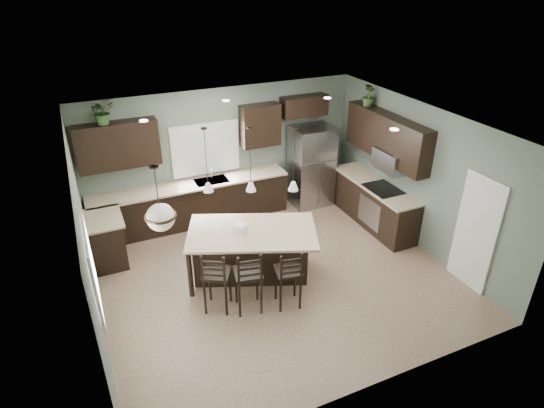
{
  "coord_description": "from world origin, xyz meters",
  "views": [
    {
      "loc": [
        -2.81,
        -6.08,
        5.02
      ],
      "look_at": [
        0.1,
        0.4,
        1.25
      ],
      "focal_mm": 30.0,
      "sensor_mm": 36.0,
      "label": 1
    }
  ],
  "objects": [
    {
      "name": "faucet",
      "position": [
        -0.4,
        2.4,
        1.08
      ],
      "size": [
        0.02,
        0.02,
        0.28
      ],
      "primitive_type": "cylinder",
      "color": "silver",
      "rests_on": "back_countertop"
    },
    {
      "name": "plant_right_wall",
      "position": [
        2.8,
        1.57,
        2.62
      ],
      "size": [
        0.29,
        0.29,
        0.44
      ],
      "primitive_type": "imported",
      "rotation": [
        0.0,
        0.0,
        0.21
      ],
      "color": "#365324",
      "rests_on": "right_upper_cabs"
    },
    {
      "name": "right_upper_cabs",
      "position": [
        2.83,
        0.87,
        1.95
      ],
      "size": [
        0.34,
        2.35,
        0.9
      ],
      "primitive_type": "cube",
      "color": "black",
      "rests_on": "room_shell"
    },
    {
      "name": "wall_oven_front",
      "position": [
        2.4,
        0.6,
        0.45
      ],
      "size": [
        0.01,
        0.72,
        0.6
      ],
      "primitive_type": "cube",
      "color": "gray",
      "rests_on": "right_lower_cabs"
    },
    {
      "name": "room_shell",
      "position": [
        0.0,
        0.0,
        1.7
      ],
      "size": [
        6.0,
        6.0,
        6.0
      ],
      "color": "slate",
      "rests_on": "ground"
    },
    {
      "name": "kitchen_island",
      "position": [
        -0.37,
        0.19,
        0.46
      ],
      "size": [
        2.52,
        2.0,
        0.92
      ],
      "primitive_type": "cube",
      "rotation": [
        0.0,
        0.0,
        -0.39
      ],
      "color": "black",
      "rests_on": "ground"
    },
    {
      "name": "ground",
      "position": [
        0.0,
        0.0,
        0.0
      ],
      "size": [
        6.0,
        6.0,
        0.0
      ],
      "primitive_type": "plane",
      "color": "#9E8466",
      "rests_on": "ground"
    },
    {
      "name": "bar_stool_right",
      "position": [
        -0.15,
        -0.79,
        0.55
      ],
      "size": [
        0.48,
        0.48,
        1.1
      ],
      "primitive_type": "cube",
      "rotation": [
        0.0,
        0.0,
        -0.2
      ],
      "color": "black",
      "rests_on": "ground"
    },
    {
      "name": "right_countertop",
      "position": [
        2.68,
        0.87,
        0.92
      ],
      "size": [
        0.66,
        2.35,
        0.04
      ],
      "primitive_type": "cube",
      "color": "#C3B493",
      "rests_on": "right_lower_cabs"
    },
    {
      "name": "plant_back_left",
      "position": [
        -2.32,
        2.55,
        2.64
      ],
      "size": [
        0.54,
        0.51,
        0.48
      ],
      "primitive_type": "imported",
      "rotation": [
        0.0,
        0.0,
        0.4
      ],
      "color": "#254A20",
      "rests_on": "back_upper_left"
    },
    {
      "name": "microwave",
      "position": [
        2.78,
        0.6,
        1.55
      ],
      "size": [
        0.4,
        0.75,
        0.4
      ],
      "primitive_type": "cube",
      "color": "gray",
      "rests_on": "right_upper_cabs"
    },
    {
      "name": "fridge_header",
      "position": [
        1.85,
        2.58,
        2.25
      ],
      "size": [
        1.05,
        0.34,
        0.45
      ],
      "primitive_type": "cube",
      "color": "black",
      "rests_on": "room_shell"
    },
    {
      "name": "serving_dish",
      "position": [
        -0.56,
        0.27,
        0.99
      ],
      "size": [
        0.24,
        0.24,
        0.14
      ],
      "primitive_type": "cylinder",
      "color": "white",
      "rests_on": "kitchen_island"
    },
    {
      "name": "left_return_countertop",
      "position": [
        -2.68,
        1.7,
        0.92
      ],
      "size": [
        0.66,
        0.96,
        0.04
      ],
      "primitive_type": "cube",
      "color": "#C3B493",
      "rests_on": "left_return_cabs"
    },
    {
      "name": "bar_stool_center",
      "position": [
        -0.78,
        -0.63,
        0.58
      ],
      "size": [
        0.51,
        0.51,
        1.16
      ],
      "primitive_type": "cube",
      "rotation": [
        0.0,
        0.0,
        -0.2
      ],
      "color": "black",
      "rests_on": "ground"
    },
    {
      "name": "right_lower_cabs",
      "position": [
        2.7,
        0.87,
        0.45
      ],
      "size": [
        0.6,
        2.35,
        0.9
      ],
      "primitive_type": "cube",
      "color": "black",
      "rests_on": "ground"
    },
    {
      "name": "pendant_right",
      "position": [
        0.27,
        -0.07,
        2.25
      ],
      "size": [
        0.17,
        0.17,
        1.1
      ],
      "primitive_type": null,
      "color": "white",
      "rests_on": "room_shell"
    },
    {
      "name": "back_countertop",
      "position": [
        -0.85,
        2.43,
        0.92
      ],
      "size": [
        4.2,
        0.66,
        0.04
      ],
      "primitive_type": "cube",
      "color": "#C3B493",
      "rests_on": "back_lower_cabs"
    },
    {
      "name": "refrigerator",
      "position": [
        1.93,
        2.27,
        0.93
      ],
      "size": [
        0.9,
        0.74,
        1.85
      ],
      "primitive_type": "cube",
      "color": "#97969E",
      "rests_on": "ground"
    },
    {
      "name": "window_left",
      "position": [
        -2.98,
        -0.8,
        1.55
      ],
      "size": [
        0.02,
        1.1,
        1.0
      ],
      "primitive_type": "cube",
      "color": "white",
      "rests_on": "room_shell"
    },
    {
      "name": "back_upper_left",
      "position": [
        -2.15,
        2.58,
        1.95
      ],
      "size": [
        1.55,
        0.34,
        0.9
      ],
      "primitive_type": "cube",
      "color": "black",
      "rests_on": "room_shell"
    },
    {
      "name": "back_lower_cabs",
      "position": [
        -0.85,
        2.45,
        0.45
      ],
      "size": [
        4.2,
        0.6,
        0.9
      ],
      "primitive_type": "cube",
      "color": "black",
      "rests_on": "ground"
    },
    {
      "name": "left_return_cabs",
      "position": [
        -2.7,
        1.7,
        0.45
      ],
      "size": [
        0.6,
        0.9,
        0.9
      ],
      "primitive_type": "cube",
      "color": "black",
      "rests_on": "ground"
    },
    {
      "name": "chandelier",
      "position": [
        -2.02,
        -0.71,
        2.33
      ],
      "size": [
        0.42,
        0.42,
        0.94
      ],
      "primitive_type": null,
      "color": "#F6EFC9",
      "rests_on": "room_shell"
    },
    {
      "name": "sink_inset",
      "position": [
        -0.4,
        2.43,
        0.94
      ],
      "size": [
        0.7,
        0.45,
        0.01
      ],
      "primitive_type": "cube",
      "color": "gray",
      "rests_on": "back_countertop"
    },
    {
      "name": "pantry_door",
      "position": [
        2.98,
        -1.55,
        1.02
      ],
      "size": [
        0.04,
        0.82,
        2.04
      ],
      "primitive_type": "cube",
      "color": "white",
      "rests_on": "ground"
    },
    {
      "name": "cooktop",
      "position": [
        2.68,
        0.6,
        0.94
      ],
      "size": [
        0.58,
        0.75,
        0.02
      ],
      "primitive_type": "cube",
      "color": "black",
      "rests_on": "right_countertop"
    },
    {
      "name": "window_back",
      "position": [
        -0.4,
        2.73,
        1.55
      ],
      "size": [
        1.35,
        0.02,
        1.0
      ],
      "primitive_type": "cube",
      "color": "white",
      "rests_on": "room_shell"
    },
    {
      "name": "pendant_left",
      "position": [
        -1.02,
        0.46,
        2.25
      ],
      "size": [
        0.17,
        0.17,
        1.1
      ],
      "primitive_type": null,
      "color": "white",
      "rests_on": "room_shell"
    },
    {
      "name": "back_upper_right",
      "position": [
        0.8,
        2.58,
        1.95
      ],
      "size": [
        0.85,
        0.34,
        0.9
      ],
      "primitive_type": "cube",
      "color": "black",
      "rests_on": "room_shell"
    },
    {
      "name": "bar_stool_left",
      "position": [
        -1.23,
        -0.41,
        0.57
      ],
      "size": [
        0.58,
        0.58,
        1.14
      ],
      "primitive_type": "cube",
      "rotation": [
        0.0,
        0.0,
        -0.53
      ],
      "color": "black",
      "rests_on": "ground"
    },
    {
      "name": "pendant_center",
      "position": [
        -0.37,
        0.19,
        2.25
      ],
      "size": [
        0.17,
        0.17,
        1.1
      ],
      "primitive_type": null,
      "color": "silver",
      "rests_on": "room_shell"
    }
  ]
}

